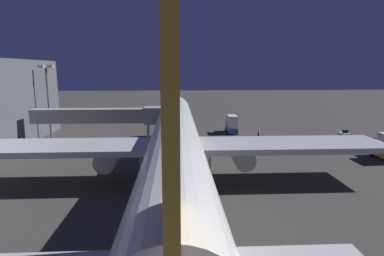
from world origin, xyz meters
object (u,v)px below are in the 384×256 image
(airliner_at_gate, at_px, (175,143))
(jet_bridge, at_px, (107,116))
(apron_floodlight_mast, at_px, (48,96))
(baggage_tug_spare, at_px, (371,144))
(traffic_cone_nose_port, at_px, (186,134))
(baggage_tug_lead, at_px, (344,135))
(ground_crew_by_belt_loader, at_px, (259,132))
(cargo_truck_aft, at_px, (232,124))
(traffic_cone_nose_starboard, at_px, (166,134))

(airliner_at_gate, xyz_separation_m, jet_bridge, (12.55, -22.02, 0.07))
(apron_floodlight_mast, relative_size, baggage_tug_spare, 5.68)
(airliner_at_gate, distance_m, traffic_cone_nose_port, 31.73)
(airliner_at_gate, xyz_separation_m, baggage_tug_lead, (-34.54, -26.01, -4.93))
(baggage_tug_spare, bearing_deg, baggage_tug_lead, -83.62)
(ground_crew_by_belt_loader, xyz_separation_m, traffic_cone_nose_port, (15.36, -1.99, -0.71))
(jet_bridge, distance_m, ground_crew_by_belt_loader, 31.33)
(cargo_truck_aft, relative_size, traffic_cone_nose_starboard, 9.57)
(airliner_at_gate, height_order, cargo_truck_aft, airliner_at_gate)
(traffic_cone_nose_starboard, bearing_deg, ground_crew_by_belt_loader, 174.25)
(baggage_tug_spare, relative_size, baggage_tug_lead, 1.16)
(baggage_tug_spare, relative_size, cargo_truck_aft, 0.50)
(baggage_tug_spare, xyz_separation_m, traffic_cone_nose_starboard, (37.60, -12.86, -0.51))
(ground_crew_by_belt_loader, bearing_deg, baggage_tug_lead, 169.35)
(cargo_truck_aft, relative_size, traffic_cone_nose_port, 9.57)
(baggage_tug_lead, distance_m, traffic_cone_nose_port, 32.75)
(traffic_cone_nose_port, bearing_deg, cargo_truck_aft, -168.98)
(jet_bridge, relative_size, baggage_tug_lead, 10.34)
(airliner_at_gate, distance_m, cargo_truck_aft, 35.65)
(baggage_tug_lead, xyz_separation_m, ground_crew_by_belt_loader, (16.98, -3.19, 0.21))
(baggage_tug_spare, height_order, traffic_cone_nose_port, baggage_tug_spare)
(jet_bridge, xyz_separation_m, ground_crew_by_belt_loader, (-30.12, -7.18, -4.80))
(apron_floodlight_mast, distance_m, ground_crew_by_belt_loader, 43.78)
(baggage_tug_spare, height_order, baggage_tug_lead, same)
(apron_floodlight_mast, distance_m, cargo_truck_aft, 38.82)
(apron_floodlight_mast, xyz_separation_m, traffic_cone_nose_port, (-27.70, -2.32, -8.59))
(apron_floodlight_mast, bearing_deg, traffic_cone_nose_starboard, -174.31)
(baggage_tug_spare, bearing_deg, apron_floodlight_mast, -9.82)
(traffic_cone_nose_starboard, bearing_deg, cargo_truck_aft, -172.24)
(airliner_at_gate, distance_m, baggage_tug_spare, 40.16)
(jet_bridge, relative_size, cargo_truck_aft, 4.48)
(cargo_truck_aft, distance_m, traffic_cone_nose_port, 10.60)
(cargo_truck_aft, distance_m, baggage_tug_lead, 23.24)
(jet_bridge, bearing_deg, cargo_truck_aft, -155.95)
(jet_bridge, relative_size, traffic_cone_nose_starboard, 42.84)
(airliner_at_gate, xyz_separation_m, cargo_truck_aft, (-12.47, -33.19, -3.70))
(baggage_tug_spare, bearing_deg, traffic_cone_nose_starboard, -18.89)
(airliner_at_gate, height_order, ground_crew_by_belt_loader, airliner_at_gate)
(apron_floodlight_mast, height_order, cargo_truck_aft, apron_floodlight_mast)
(cargo_truck_aft, bearing_deg, baggage_tug_lead, 161.97)
(baggage_tug_spare, bearing_deg, jet_bridge, -4.41)
(airliner_at_gate, distance_m, baggage_tug_lead, 43.51)
(jet_bridge, height_order, cargo_truck_aft, jet_bridge)
(apron_floodlight_mast, height_order, traffic_cone_nose_port, apron_floodlight_mast)
(baggage_tug_lead, bearing_deg, jet_bridge, 4.84)
(jet_bridge, xyz_separation_m, cargo_truck_aft, (-25.02, -11.17, -3.78))
(apron_floodlight_mast, bearing_deg, baggage_tug_spare, 170.18)
(jet_bridge, bearing_deg, airliner_at_gate, 119.69)
(traffic_cone_nose_starboard, bearing_deg, baggage_tug_lead, 171.97)
(cargo_truck_aft, relative_size, baggage_tug_lead, 2.31)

